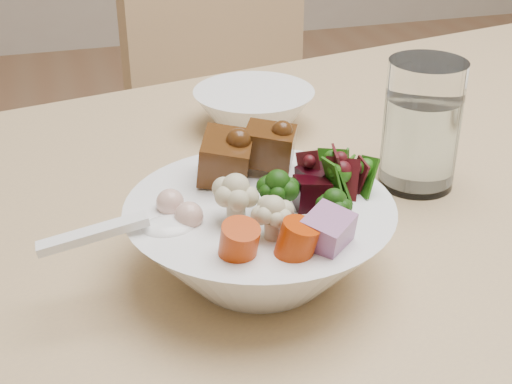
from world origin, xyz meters
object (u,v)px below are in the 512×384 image
(food_bowl, at_px, (261,233))
(side_bowl, at_px, (254,110))
(chair_far, at_px, (256,147))
(water_glass, at_px, (421,130))

(food_bowl, relative_size, side_bowl, 1.51)
(chair_far, distance_m, water_glass, 0.71)
(water_glass, height_order, side_bowl, water_glass)
(water_glass, relative_size, side_bowl, 0.91)
(side_bowl, bearing_deg, chair_far, 73.31)
(chair_far, distance_m, food_bowl, 0.83)
(chair_far, relative_size, side_bowl, 6.13)
(chair_far, xyz_separation_m, food_bowl, (-0.22, -0.75, 0.28))
(side_bowl, bearing_deg, food_bowl, -105.16)
(food_bowl, bearing_deg, chair_far, 73.92)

